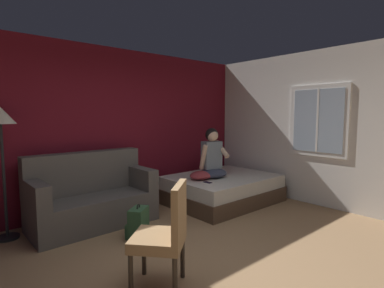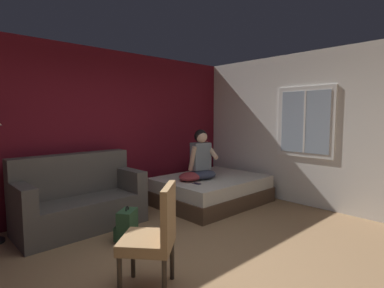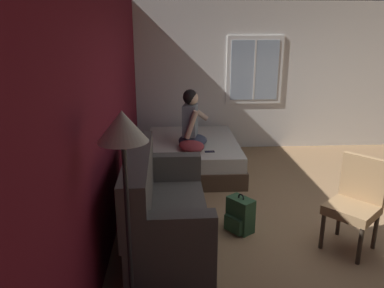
% 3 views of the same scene
% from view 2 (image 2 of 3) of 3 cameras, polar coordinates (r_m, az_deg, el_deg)
% --- Properties ---
extents(ground_plane, '(40.00, 40.00, 0.00)m').
position_cam_2_polar(ground_plane, '(3.30, 0.51, -23.57)').
color(ground_plane, '#93704C').
extents(wall_back_accent, '(11.12, 0.16, 2.70)m').
position_cam_2_polar(wall_back_accent, '(5.17, -20.36, 2.35)').
color(wall_back_accent, maroon).
rests_on(wall_back_accent, ground).
extents(wall_side_with_window, '(0.19, 6.59, 2.70)m').
position_cam_2_polar(wall_side_with_window, '(5.54, 24.76, 2.39)').
color(wall_side_with_window, silver).
rests_on(wall_side_with_window, ground).
extents(bed, '(1.92, 1.49, 0.48)m').
position_cam_2_polar(bed, '(5.57, 3.65, -8.73)').
color(bed, '#4C3828').
rests_on(bed, ground).
extents(couch, '(1.71, 0.84, 1.04)m').
position_cam_2_polar(couch, '(4.64, -20.65, -9.97)').
color(couch, '#514C47').
rests_on(couch, ground).
extents(side_chair, '(0.65, 0.65, 0.98)m').
position_cam_2_polar(side_chair, '(2.85, -7.14, -16.61)').
color(side_chair, '#382D23').
rests_on(side_chair, ground).
extents(person_seated, '(0.60, 0.54, 0.88)m').
position_cam_2_polar(person_seated, '(5.30, 1.76, -2.82)').
color(person_seated, '#383D51').
rests_on(person_seated, bed).
extents(backpack, '(0.35, 0.35, 0.46)m').
position_cam_2_polar(backpack, '(4.05, -12.34, -15.02)').
color(backpack, '#2D5133').
rests_on(backpack, ground).
extents(throw_pillow, '(0.57, 0.49, 0.14)m').
position_cam_2_polar(throw_pillow, '(5.20, -0.30, -6.20)').
color(throw_pillow, '#993338').
rests_on(throw_pillow, bed).
extents(cell_phone, '(0.08, 0.15, 0.01)m').
position_cam_2_polar(cell_phone, '(4.95, 0.90, -7.55)').
color(cell_phone, black).
rests_on(cell_phone, bed).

